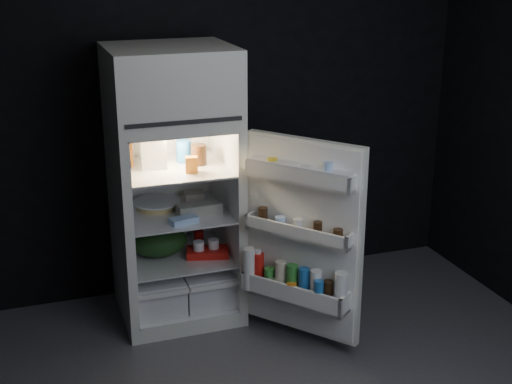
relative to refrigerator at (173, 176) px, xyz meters
name	(u,v)px	position (x,y,z in m)	size (l,w,h in m)	color
wall_back	(186,101)	(0.19, 0.38, 0.39)	(4.00, 0.00, 2.70)	black
refrigerator	(173,176)	(0.00, 0.00, 0.00)	(0.76, 0.71, 1.78)	white
fridge_door	(301,243)	(0.61, -0.67, -0.28)	(0.60, 0.68, 1.22)	white
milk_jug	(154,148)	(-0.11, 0.01, 0.19)	(0.16, 0.16, 0.24)	white
mayo_jar	(184,151)	(0.09, 0.05, 0.14)	(0.10, 0.10, 0.14)	#1F5FAC
jam_jar	(199,155)	(0.16, -0.04, 0.14)	(0.10, 0.10, 0.13)	black
amber_bottle	(126,149)	(-0.27, 0.08, 0.18)	(0.09, 0.09, 0.22)	#BA631D
small_carton	(191,165)	(0.08, -0.19, 0.12)	(0.07, 0.06, 0.10)	orange
egg_carton	(199,209)	(0.13, -0.13, -0.19)	(0.28, 0.11, 0.07)	gray
pie	(157,205)	(-0.10, 0.07, -0.21)	(0.27, 0.27, 0.04)	tan
flat_package	(184,220)	(0.00, -0.26, -0.21)	(0.17, 0.09, 0.04)	#9BBFF0
wrapped_pkg	(194,196)	(0.17, 0.15, -0.20)	(0.13, 0.11, 0.05)	beige
produce_bag	(159,241)	(-0.11, -0.01, -0.43)	(0.37, 0.31, 0.20)	#193815
yogurt_tray	(208,252)	(0.18, -0.13, -0.50)	(0.27, 0.15, 0.05)	red
small_can_red	(199,237)	(0.18, 0.10, -0.48)	(0.07, 0.07, 0.09)	red
small_can_silver	(197,235)	(0.18, 0.14, -0.48)	(0.07, 0.07, 0.09)	#BABABE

